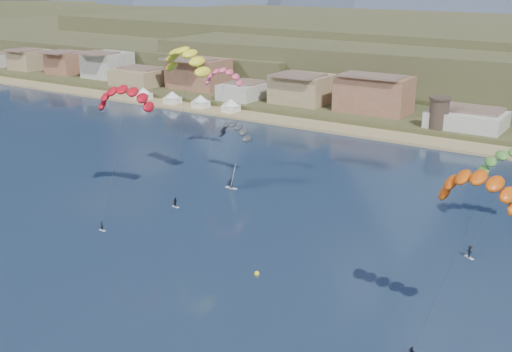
# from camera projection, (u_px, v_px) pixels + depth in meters

# --- Properties ---
(ground) EXTENTS (2400.00, 2400.00, 0.00)m
(ground) POSITION_uv_depth(u_px,v_px,m) (119.00, 315.00, 78.88)
(ground) COLOR #0E1D32
(ground) RESTS_ON ground
(beach) EXTENTS (2200.00, 12.00, 0.90)m
(beach) POSITION_uv_depth(u_px,v_px,m) (409.00, 138.00, 163.02)
(beach) COLOR tan
(beach) RESTS_ON ground
(town) EXTENTS (400.00, 24.00, 12.00)m
(town) POSITION_uv_depth(u_px,v_px,m) (306.00, 86.00, 194.17)
(town) COLOR beige
(town) RESTS_ON ground
(watchtower) EXTENTS (5.82, 5.82, 8.60)m
(watchtower) POSITION_uv_depth(u_px,v_px,m) (439.00, 113.00, 164.86)
(watchtower) COLOR #47382D
(watchtower) RESTS_ON ground
(beach_tents) EXTENTS (43.40, 6.40, 5.00)m
(beach_tents) POSITION_uv_depth(u_px,v_px,m) (186.00, 96.00, 201.70)
(beach_tents) COLOR white
(beach_tents) RESTS_ON ground
(kitesurfer_red) EXTENTS (12.29, 17.61, 25.26)m
(kitesurfer_red) POSITION_uv_depth(u_px,v_px,m) (124.00, 94.00, 111.68)
(kitesurfer_red) COLOR silver
(kitesurfer_red) RESTS_ON ground
(kitesurfer_yellow) EXTENTS (12.82, 14.70, 29.92)m
(kitesurfer_yellow) POSITION_uv_depth(u_px,v_px,m) (186.00, 57.00, 118.20)
(kitesurfer_yellow) COLOR silver
(kitesurfer_yellow) RESTS_ON ground
(kitesurfer_orange) EXTENTS (10.18, 9.31, 22.62)m
(kitesurfer_orange) POSITION_uv_depth(u_px,v_px,m) (481.00, 183.00, 66.44)
(kitesurfer_orange) COLOR silver
(kitesurfer_orange) RESTS_ON ground
(kitesurfer_green) EXTENTS (11.60, 20.18, 18.42)m
(kitesurfer_green) POSITION_uv_depth(u_px,v_px,m) (512.00, 159.00, 101.87)
(kitesurfer_green) COLOR silver
(kitesurfer_green) RESTS_ON ground
(distant_kite_pink) EXTENTS (10.27, 7.21, 22.54)m
(distant_kite_pink) POSITION_uv_depth(u_px,v_px,m) (223.00, 74.00, 142.91)
(distant_kite_pink) COLOR #262626
(distant_kite_pink) RESTS_ON ground
(distant_kite_dark) EXTENTS (9.06, 6.15, 13.82)m
(distant_kite_dark) POSITION_uv_depth(u_px,v_px,m) (234.00, 128.00, 131.68)
(distant_kite_dark) COLOR #262626
(distant_kite_dark) RESTS_ON ground
(windsurfer) EXTENTS (2.74, 2.98, 4.79)m
(windsurfer) POSITION_uv_depth(u_px,v_px,m) (232.00, 181.00, 125.14)
(windsurfer) COLOR silver
(windsurfer) RESTS_ON ground
(buoy) EXTENTS (0.79, 0.79, 0.79)m
(buoy) POSITION_uv_depth(u_px,v_px,m) (257.00, 274.00, 89.43)
(buoy) COLOR yellow
(buoy) RESTS_ON ground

